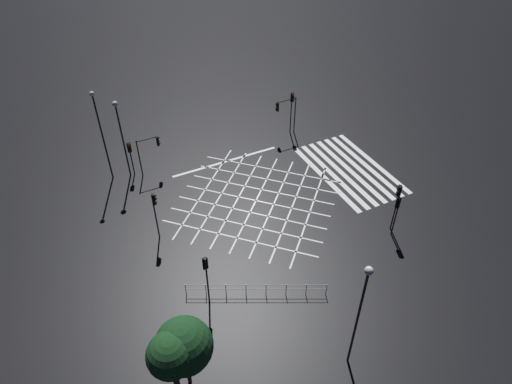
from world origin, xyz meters
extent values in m
plane|color=black|center=(0.00, 0.00, 0.00)|extent=(200.00, 200.00, 0.00)
cube|color=silver|center=(0.00, -6.98, 0.00)|extent=(10.54, 0.50, 0.01)
cube|color=silver|center=(0.00, -7.88, 0.00)|extent=(10.54, 0.50, 0.01)
cube|color=silver|center=(0.00, -8.78, 0.00)|extent=(10.54, 0.50, 0.01)
cube|color=silver|center=(0.00, -9.68, 0.00)|extent=(10.54, 0.50, 0.01)
cube|color=silver|center=(0.00, -10.58, 0.00)|extent=(10.54, 0.50, 0.01)
cube|color=silver|center=(0.00, -11.48, 0.00)|extent=(10.54, 0.50, 0.01)
cube|color=silver|center=(0.00, -12.38, 0.00)|extent=(10.54, 0.50, 0.01)
cube|color=silver|center=(3.31, -3.31, 0.00)|extent=(9.21, 9.21, 0.01)
cube|color=silver|center=(-3.31, -3.31, 0.00)|extent=(9.21, 9.21, 0.01)
cube|color=silver|center=(2.21, -2.21, 0.00)|extent=(9.21, 9.21, 0.01)
cube|color=silver|center=(-2.21, -2.21, 0.00)|extent=(9.21, 9.21, 0.01)
cube|color=silver|center=(1.10, -1.10, 0.00)|extent=(9.21, 9.21, 0.01)
cube|color=silver|center=(-1.10, -1.10, 0.00)|extent=(9.21, 9.21, 0.01)
cube|color=silver|center=(0.00, 0.00, 0.00)|extent=(9.21, 9.21, 0.01)
cube|color=silver|center=(0.00, 0.00, 0.00)|extent=(9.21, 9.21, 0.01)
cube|color=silver|center=(-1.10, 1.10, 0.00)|extent=(9.21, 9.21, 0.01)
cube|color=silver|center=(1.10, 1.10, 0.00)|extent=(9.21, 9.21, 0.01)
cube|color=silver|center=(-2.21, 2.21, 0.00)|extent=(9.21, 9.21, 0.01)
cube|color=silver|center=(2.21, 2.21, 0.00)|extent=(9.21, 9.21, 0.01)
cube|color=silver|center=(-3.31, 3.31, 0.00)|extent=(9.21, 9.21, 0.01)
cube|color=silver|center=(3.31, 3.31, 0.00)|extent=(9.21, 9.21, 0.01)
cube|color=silver|center=(6.36, 0.00, 0.00)|extent=(0.30, 10.54, 0.01)
cylinder|color=black|center=(8.07, -8.02, 2.28)|extent=(0.11, 0.11, 4.55)
cube|color=black|center=(7.94, -8.02, 4.05)|extent=(0.16, 0.28, 0.90)
sphere|color=red|center=(7.82, -8.02, 4.35)|extent=(0.18, 0.18, 0.18)
sphere|color=black|center=(7.82, -8.02, 4.05)|extent=(0.18, 0.18, 0.18)
sphere|color=black|center=(7.82, -8.02, 3.75)|extent=(0.18, 0.18, 0.18)
cube|color=black|center=(8.03, -8.02, 4.05)|extent=(0.02, 0.36, 0.98)
cylinder|color=black|center=(-7.85, -7.97, 2.20)|extent=(0.11, 0.11, 4.40)
cube|color=black|center=(-7.85, -7.83, 3.90)|extent=(0.28, 0.16, 0.90)
sphere|color=black|center=(-7.85, -7.72, 4.20)|extent=(0.18, 0.18, 0.18)
sphere|color=orange|center=(-7.85, -7.72, 3.90)|extent=(0.18, 0.18, 0.18)
sphere|color=black|center=(-7.85, -7.72, 3.60)|extent=(0.18, 0.18, 0.18)
cube|color=black|center=(-7.85, -7.92, 3.90)|extent=(0.36, 0.02, 0.98)
cylinder|color=black|center=(8.37, 8.20, 1.71)|extent=(0.11, 0.11, 3.43)
cube|color=black|center=(8.24, 8.20, 2.93)|extent=(0.16, 0.28, 0.90)
sphere|color=red|center=(8.12, 8.20, 3.23)|extent=(0.18, 0.18, 0.18)
sphere|color=black|center=(8.12, 8.20, 2.93)|extent=(0.18, 0.18, 0.18)
sphere|color=black|center=(8.12, 8.20, 2.63)|extent=(0.18, 0.18, 0.18)
cube|color=black|center=(8.33, 8.20, 2.93)|extent=(0.02, 0.36, 0.98)
cylinder|color=black|center=(-7.89, 7.51, 2.10)|extent=(0.11, 0.11, 4.21)
cube|color=black|center=(-7.75, 7.51, 3.71)|extent=(0.16, 0.28, 0.90)
sphere|color=red|center=(-7.64, 7.51, 4.01)|extent=(0.18, 0.18, 0.18)
sphere|color=black|center=(-7.64, 7.51, 3.71)|extent=(0.18, 0.18, 0.18)
sphere|color=black|center=(-7.64, 7.51, 3.41)|extent=(0.18, 0.18, 0.18)
cube|color=black|center=(-7.84, 7.51, 3.71)|extent=(0.02, 0.36, 0.98)
cylinder|color=black|center=(-8.37, -7.60, 1.83)|extent=(0.11, 0.11, 3.66)
cube|color=black|center=(-8.24, -7.60, 3.16)|extent=(0.16, 0.28, 0.90)
sphere|color=red|center=(-8.12, -7.60, 3.46)|extent=(0.18, 0.18, 0.18)
sphere|color=black|center=(-8.12, -7.60, 3.16)|extent=(0.18, 0.18, 0.18)
sphere|color=black|center=(-8.12, -7.60, 2.86)|extent=(0.18, 0.18, 0.18)
cube|color=black|center=(-8.33, -7.60, 3.16)|extent=(0.02, 0.36, 0.98)
cylinder|color=black|center=(7.95, -8.41, 2.02)|extent=(0.11, 0.11, 4.05)
cylinder|color=black|center=(7.95, -7.38, 3.90)|extent=(0.09, 2.07, 0.09)
cube|color=black|center=(7.95, -6.34, 3.45)|extent=(0.28, 0.16, 0.90)
sphere|color=black|center=(7.95, -6.23, 3.75)|extent=(0.18, 0.18, 0.18)
sphere|color=orange|center=(7.95, -6.23, 3.45)|extent=(0.18, 0.18, 0.18)
sphere|color=black|center=(7.95, -6.23, 3.15)|extent=(0.18, 0.18, 0.18)
cube|color=black|center=(7.95, -6.43, 3.45)|extent=(0.36, 0.02, 0.98)
cylinder|color=black|center=(-0.48, 8.65, 2.15)|extent=(0.11, 0.11, 4.31)
cube|color=black|center=(-0.48, 8.52, 3.81)|extent=(0.28, 0.16, 0.90)
sphere|color=black|center=(-0.48, 8.40, 4.11)|extent=(0.18, 0.18, 0.18)
sphere|color=black|center=(-0.48, 8.40, 3.81)|extent=(0.18, 0.18, 0.18)
sphere|color=green|center=(-0.48, 8.40, 3.51)|extent=(0.18, 0.18, 0.18)
cube|color=black|center=(-0.48, 8.61, 3.81)|extent=(0.36, 0.02, 0.98)
cylinder|color=black|center=(7.77, 7.60, 1.89)|extent=(0.11, 0.11, 3.78)
cylinder|color=black|center=(7.77, 6.68, 3.63)|extent=(0.09, 1.85, 0.09)
cube|color=black|center=(7.77, 5.75, 3.18)|extent=(0.28, 0.16, 0.90)
sphere|color=black|center=(7.77, 5.64, 3.48)|extent=(0.18, 0.18, 0.18)
sphere|color=orange|center=(7.77, 5.64, 3.18)|extent=(0.18, 0.18, 0.18)
sphere|color=black|center=(7.77, 5.64, 2.88)|extent=(0.18, 0.18, 0.18)
cube|color=black|center=(7.77, 5.84, 3.18)|extent=(0.36, 0.02, 0.98)
cylinder|color=black|center=(8.71, 10.10, 4.11)|extent=(0.14, 0.14, 8.23)
sphere|color=white|center=(8.71, 10.10, 8.35)|extent=(0.40, 0.40, 0.40)
cylinder|color=black|center=(-15.65, 1.77, 4.01)|extent=(0.14, 0.14, 8.02)
sphere|color=white|center=(-15.65, 1.77, 8.16)|extent=(0.47, 0.47, 0.47)
cylinder|color=black|center=(8.35, 8.58, 3.55)|extent=(0.14, 0.14, 7.11)
sphere|color=white|center=(8.35, 8.58, 7.25)|extent=(0.48, 0.48, 0.48)
cylinder|color=#38281C|center=(-12.59, 10.67, 1.23)|extent=(0.23, 0.23, 2.46)
sphere|color=#19421E|center=(-12.59, 10.67, 3.66)|extent=(3.19, 3.19, 3.19)
cylinder|color=#38281C|center=(-13.01, 11.48, 1.52)|extent=(0.34, 0.34, 3.04)
sphere|color=#19421E|center=(-13.01, 11.48, 4.01)|extent=(2.57, 2.57, 2.57)
cylinder|color=#B7B7BC|center=(-6.64, 8.70, 0.53)|extent=(0.05, 0.05, 1.05)
cylinder|color=#B7B7BC|center=(-7.25, 7.49, 0.53)|extent=(0.05, 0.05, 1.05)
cylinder|color=#B7B7BC|center=(-7.87, 6.27, 0.53)|extent=(0.05, 0.05, 1.05)
cylinder|color=#B7B7BC|center=(-8.48, 5.06, 0.53)|extent=(0.05, 0.05, 1.05)
cylinder|color=#B7B7BC|center=(-9.10, 3.85, 0.53)|extent=(0.05, 0.05, 1.05)
cylinder|color=#B7B7BC|center=(-9.71, 2.64, 0.53)|extent=(0.05, 0.05, 1.05)
cylinder|color=#B7B7BC|center=(-10.33, 1.42, 0.53)|extent=(0.05, 0.05, 1.05)
cylinder|color=#B7B7BC|center=(-10.94, 0.21, 0.53)|extent=(0.05, 0.05, 1.05)
cylinder|color=#B7B7BC|center=(-8.79, 4.45, 1.01)|extent=(4.33, 8.50, 0.04)
cylinder|color=#B7B7BC|center=(-8.79, 4.45, 0.58)|extent=(4.33, 8.50, 0.04)
camera|label=1|loc=(-26.23, 13.29, 25.24)|focal=32.00mm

